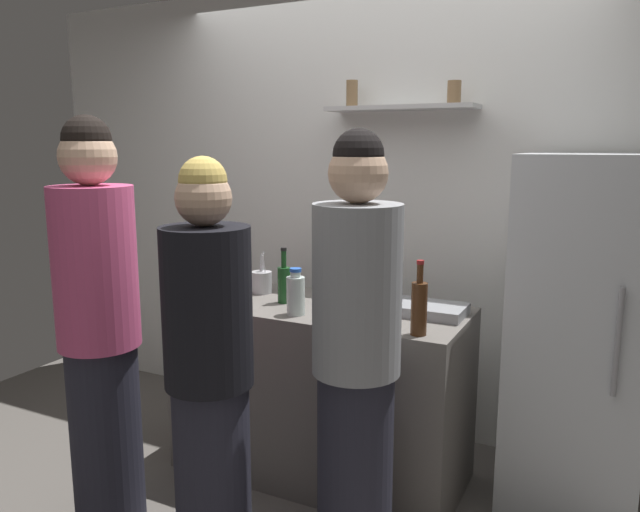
{
  "coord_description": "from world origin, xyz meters",
  "views": [
    {
      "loc": [
        1.29,
        -2.11,
        1.68
      ],
      "look_at": [
        -0.04,
        0.53,
        1.14
      ],
      "focal_mm": 34.37,
      "sensor_mm": 36.0,
      "label": 1
    }
  ],
  "objects_px": {
    "water_bottle_plastic": "(296,294)",
    "person_blonde": "(210,375)",
    "wine_bottle_amber_glass": "(419,306)",
    "utensil_holder": "(262,282)",
    "wine_bottle_dark_glass": "(396,280)",
    "wine_bottle_pale_glass": "(340,282)",
    "person_grey_hoodie": "(356,360)",
    "baking_pan": "(429,310)",
    "person_pink_top": "(100,333)",
    "refrigerator": "(579,334)",
    "wine_bottle_green_glass": "(284,283)"
  },
  "relations": [
    {
      "from": "water_bottle_plastic",
      "to": "person_blonde",
      "type": "bearing_deg",
      "value": -92.35
    },
    {
      "from": "wine_bottle_amber_glass",
      "to": "utensil_holder",
      "type": "bearing_deg",
      "value": 161.27
    },
    {
      "from": "wine_bottle_dark_glass",
      "to": "utensil_holder",
      "type": "bearing_deg",
      "value": -171.48
    },
    {
      "from": "wine_bottle_pale_glass",
      "to": "person_grey_hoodie",
      "type": "distance_m",
      "value": 0.72
    },
    {
      "from": "baking_pan",
      "to": "wine_bottle_dark_glass",
      "type": "bearing_deg",
      "value": 149.43
    },
    {
      "from": "wine_bottle_amber_glass",
      "to": "person_pink_top",
      "type": "height_order",
      "value": "person_pink_top"
    },
    {
      "from": "water_bottle_plastic",
      "to": "person_blonde",
      "type": "height_order",
      "value": "person_blonde"
    },
    {
      "from": "water_bottle_plastic",
      "to": "person_pink_top",
      "type": "relative_size",
      "value": 0.12
    },
    {
      "from": "utensil_holder",
      "to": "person_blonde",
      "type": "relative_size",
      "value": 0.13
    },
    {
      "from": "wine_bottle_dark_glass",
      "to": "person_grey_hoodie",
      "type": "height_order",
      "value": "person_grey_hoodie"
    },
    {
      "from": "utensil_holder",
      "to": "water_bottle_plastic",
      "type": "distance_m",
      "value": 0.47
    },
    {
      "from": "wine_bottle_dark_glass",
      "to": "person_pink_top",
      "type": "xyz_separation_m",
      "value": [
        -0.94,
        -1.05,
        -0.11
      ]
    },
    {
      "from": "person_blonde",
      "to": "refrigerator",
      "type": "bearing_deg",
      "value": 121.62
    },
    {
      "from": "wine_bottle_green_glass",
      "to": "person_blonde",
      "type": "relative_size",
      "value": 0.17
    },
    {
      "from": "wine_bottle_dark_glass",
      "to": "wine_bottle_amber_glass",
      "type": "xyz_separation_m",
      "value": [
        0.26,
        -0.44,
        0.0
      ]
    },
    {
      "from": "wine_bottle_dark_glass",
      "to": "wine_bottle_amber_glass",
      "type": "distance_m",
      "value": 0.51
    },
    {
      "from": "person_grey_hoodie",
      "to": "person_blonde",
      "type": "xyz_separation_m",
      "value": [
        -0.5,
        -0.26,
        -0.06
      ]
    },
    {
      "from": "wine_bottle_green_glass",
      "to": "wine_bottle_dark_glass",
      "type": "xyz_separation_m",
      "value": [
        0.51,
        0.24,
        0.02
      ]
    },
    {
      "from": "refrigerator",
      "to": "wine_bottle_dark_glass",
      "type": "relative_size",
      "value": 5.0
    },
    {
      "from": "wine_bottle_green_glass",
      "to": "water_bottle_plastic",
      "type": "height_order",
      "value": "wine_bottle_green_glass"
    },
    {
      "from": "baking_pan",
      "to": "person_pink_top",
      "type": "distance_m",
      "value": 1.47
    },
    {
      "from": "wine_bottle_pale_glass",
      "to": "person_grey_hoodie",
      "type": "xyz_separation_m",
      "value": [
        0.35,
        -0.61,
        -0.14
      ]
    },
    {
      "from": "wine_bottle_pale_glass",
      "to": "person_pink_top",
      "type": "relative_size",
      "value": 0.18
    },
    {
      "from": "wine_bottle_dark_glass",
      "to": "person_blonde",
      "type": "bearing_deg",
      "value": -109.94
    },
    {
      "from": "utensil_holder",
      "to": "person_blonde",
      "type": "height_order",
      "value": "person_blonde"
    },
    {
      "from": "wine_bottle_pale_glass",
      "to": "person_grey_hoodie",
      "type": "bearing_deg",
      "value": -60.16
    },
    {
      "from": "wine_bottle_green_glass",
      "to": "water_bottle_plastic",
      "type": "xyz_separation_m",
      "value": [
        0.16,
        -0.16,
        -0.0
      ]
    },
    {
      "from": "person_pink_top",
      "to": "person_blonde",
      "type": "xyz_separation_m",
      "value": [
        0.56,
        0.01,
        -0.09
      ]
    },
    {
      "from": "wine_bottle_pale_glass",
      "to": "person_grey_hoodie",
      "type": "relative_size",
      "value": 0.19
    },
    {
      "from": "water_bottle_plastic",
      "to": "wine_bottle_amber_glass",
      "type": "bearing_deg",
      "value": -3.85
    },
    {
      "from": "refrigerator",
      "to": "wine_bottle_green_glass",
      "type": "bearing_deg",
      "value": -165.56
    },
    {
      "from": "baking_pan",
      "to": "water_bottle_plastic",
      "type": "distance_m",
      "value": 0.63
    },
    {
      "from": "wine_bottle_amber_glass",
      "to": "person_blonde",
      "type": "relative_size",
      "value": 0.19
    },
    {
      "from": "wine_bottle_dark_glass",
      "to": "water_bottle_plastic",
      "type": "relative_size",
      "value": 1.48
    },
    {
      "from": "wine_bottle_green_glass",
      "to": "wine_bottle_dark_glass",
      "type": "height_order",
      "value": "wine_bottle_dark_glass"
    },
    {
      "from": "baking_pan",
      "to": "utensil_holder",
      "type": "xyz_separation_m",
      "value": [
        -0.93,
        0.02,
        0.04
      ]
    },
    {
      "from": "person_pink_top",
      "to": "person_grey_hoodie",
      "type": "distance_m",
      "value": 1.09
    },
    {
      "from": "person_blonde",
      "to": "wine_bottle_amber_glass",
      "type": "bearing_deg",
      "value": 121.6
    },
    {
      "from": "wine_bottle_pale_glass",
      "to": "wine_bottle_dark_glass",
      "type": "relative_size",
      "value": 0.98
    },
    {
      "from": "utensil_holder",
      "to": "person_pink_top",
      "type": "xyz_separation_m",
      "value": [
        -0.21,
        -0.94,
        -0.05
      ]
    },
    {
      "from": "person_pink_top",
      "to": "person_grey_hoodie",
      "type": "relative_size",
      "value": 1.03
    },
    {
      "from": "refrigerator",
      "to": "water_bottle_plastic",
      "type": "distance_m",
      "value": 1.32
    },
    {
      "from": "person_blonde",
      "to": "wine_bottle_pale_glass",
      "type": "bearing_deg",
      "value": 158.75
    },
    {
      "from": "water_bottle_plastic",
      "to": "person_blonde",
      "type": "xyz_separation_m",
      "value": [
        -0.03,
        -0.64,
        -0.18
      ]
    },
    {
      "from": "person_pink_top",
      "to": "person_blonde",
      "type": "height_order",
      "value": "person_pink_top"
    },
    {
      "from": "wine_bottle_green_glass",
      "to": "wine_bottle_amber_glass",
      "type": "distance_m",
      "value": 0.8
    },
    {
      "from": "utensil_holder",
      "to": "wine_bottle_dark_glass",
      "type": "bearing_deg",
      "value": 8.52
    },
    {
      "from": "refrigerator",
      "to": "person_blonde",
      "type": "bearing_deg",
      "value": -136.83
    },
    {
      "from": "person_grey_hoodie",
      "to": "wine_bottle_green_glass",
      "type": "bearing_deg",
      "value": 21.81
    },
    {
      "from": "wine_bottle_dark_glass",
      "to": "person_grey_hoodie",
      "type": "xyz_separation_m",
      "value": [
        0.12,
        -0.78,
        -0.15
      ]
    }
  ]
}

